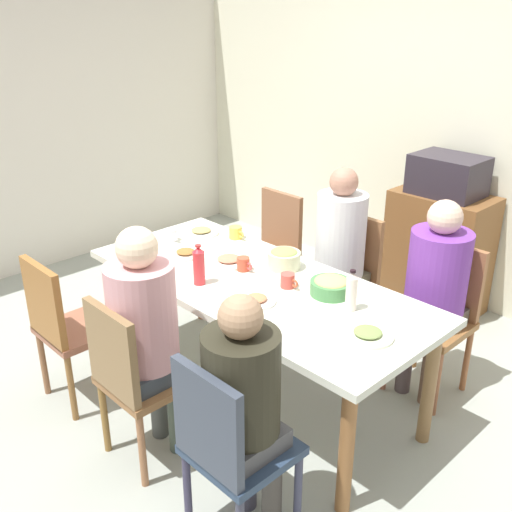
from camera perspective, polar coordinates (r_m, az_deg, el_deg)
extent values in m
plane|color=#979E95|center=(3.67, 0.00, -12.84)|extent=(6.33, 6.33, 0.00)
cube|color=beige|center=(4.70, 18.55, 11.48)|extent=(5.52, 0.12, 2.60)
cube|color=silver|center=(5.33, -21.11, 12.40)|extent=(0.12, 4.20, 2.60)
cube|color=silver|center=(3.30, 0.00, -2.71)|extent=(2.06, 0.89, 0.04)
cylinder|color=olive|center=(3.96, -13.12, -4.72)|extent=(0.07, 0.07, 0.70)
cylinder|color=brown|center=(2.77, 8.70, -17.95)|extent=(0.07, 0.07, 0.70)
cylinder|color=#965F3A|center=(4.30, -5.32, -1.82)|extent=(0.07, 0.07, 0.70)
cylinder|color=brown|center=(3.25, 16.36, -11.84)|extent=(0.07, 0.07, 0.70)
cube|color=#8E5E3D|center=(3.93, 7.86, -3.04)|extent=(0.40, 0.40, 0.04)
cylinder|color=#935B3D|center=(4.07, 11.07, -5.88)|extent=(0.04, 0.04, 0.43)
cylinder|color=olive|center=(4.24, 7.34, -4.33)|extent=(0.04, 0.04, 0.43)
cylinder|color=brown|center=(3.82, 8.06, -7.66)|extent=(0.04, 0.04, 0.43)
cylinder|color=olive|center=(4.01, 4.25, -5.92)|extent=(0.04, 0.04, 0.43)
cube|color=#8D5D39|center=(3.96, 9.67, 0.82)|extent=(0.38, 0.04, 0.45)
cylinder|color=#534C46|center=(3.91, 7.68, -6.69)|extent=(0.09, 0.09, 0.45)
cylinder|color=brown|center=(4.00, 5.89, -5.89)|extent=(0.09, 0.09, 0.45)
cube|color=brown|center=(3.90, 7.90, -2.25)|extent=(0.30, 0.30, 0.10)
cylinder|color=silver|center=(3.78, 8.16, 2.06)|extent=(0.32, 0.32, 0.53)
sphere|color=#A87560|center=(3.67, 8.47, 7.09)|extent=(0.18, 0.18, 0.18)
cube|color=brown|center=(3.05, -10.35, -11.68)|extent=(0.40, 0.40, 0.04)
cylinder|color=brown|center=(3.23, -14.39, -14.73)|extent=(0.04, 0.04, 0.43)
cylinder|color=#946140|center=(3.00, -10.91, -17.84)|extent=(0.04, 0.04, 0.43)
cylinder|color=olive|center=(3.37, -9.31, -12.50)|extent=(0.04, 0.04, 0.43)
cylinder|color=brown|center=(3.14, -5.59, -15.22)|extent=(0.04, 0.04, 0.43)
cube|color=olive|center=(2.84, -13.72, -9.11)|extent=(0.38, 0.04, 0.45)
cylinder|color=#444845|center=(3.27, -9.41, -13.52)|extent=(0.09, 0.09, 0.45)
cylinder|color=#3C483C|center=(3.16, -7.68, -14.83)|extent=(0.09, 0.09, 0.45)
cube|color=#38414A|center=(3.01, -10.43, -10.74)|extent=(0.30, 0.30, 0.10)
cylinder|color=#D2959B|center=(2.85, -10.88, -5.62)|extent=(0.33, 0.33, 0.51)
sphere|color=beige|center=(2.71, -11.42, 0.80)|extent=(0.20, 0.20, 0.20)
cube|color=olive|center=(4.34, 0.77, -0.17)|extent=(0.40, 0.40, 0.04)
cylinder|color=olive|center=(4.44, 3.86, -2.86)|extent=(0.04, 0.04, 0.43)
cylinder|color=olive|center=(4.65, 0.77, -1.54)|extent=(0.04, 0.04, 0.43)
cylinder|color=brown|center=(4.22, 0.74, -4.28)|extent=(0.04, 0.04, 0.43)
cylinder|color=#955D40|center=(4.44, -2.35, -2.81)|extent=(0.04, 0.04, 0.43)
cube|color=#8C5C3F|center=(4.37, 2.47, 3.31)|extent=(0.38, 0.04, 0.45)
cube|color=#263750|center=(2.61, -1.35, -18.13)|extent=(0.40, 0.40, 0.04)
cylinder|color=#333048|center=(2.78, -6.62, -21.44)|extent=(0.04, 0.04, 0.43)
cylinder|color=#343555|center=(2.94, -1.11, -18.33)|extent=(0.04, 0.04, 0.43)
cylinder|color=#373A51|center=(2.77, 4.06, -21.65)|extent=(0.04, 0.04, 0.43)
cube|color=#363E4C|center=(2.37, -4.73, -15.81)|extent=(0.38, 0.04, 0.45)
cylinder|color=#3A3949|center=(2.85, -0.89, -19.69)|extent=(0.09, 0.09, 0.45)
cylinder|color=#413D38|center=(2.76, 1.54, -21.31)|extent=(0.09, 0.09, 0.45)
cube|color=#46474A|center=(2.57, -1.36, -17.13)|extent=(0.30, 0.30, 0.10)
cylinder|color=#2A281C|center=(2.40, -1.42, -12.18)|extent=(0.32, 0.32, 0.44)
sphere|color=#A4805F|center=(2.24, -1.50, -5.87)|extent=(0.18, 0.18, 0.18)
cube|color=brown|center=(3.60, 16.47, -6.44)|extent=(0.40, 0.40, 0.04)
cylinder|color=#925835|center=(3.78, 19.64, -9.32)|extent=(0.04, 0.04, 0.43)
cylinder|color=brown|center=(3.91, 15.23, -7.58)|extent=(0.04, 0.04, 0.43)
cylinder|color=brown|center=(3.52, 17.02, -11.56)|extent=(0.04, 0.04, 0.43)
cylinder|color=#905741|center=(3.66, 12.38, -9.58)|extent=(0.04, 0.04, 0.43)
cube|color=brown|center=(3.64, 18.32, -2.18)|extent=(0.38, 0.04, 0.45)
cylinder|color=brown|center=(3.60, 16.36, -10.43)|extent=(0.09, 0.09, 0.45)
cylinder|color=#504346|center=(3.66, 14.19, -9.52)|extent=(0.09, 0.09, 0.45)
cube|color=brown|center=(3.57, 16.57, -5.60)|extent=(0.30, 0.30, 0.10)
cylinder|color=#6E349C|center=(3.45, 17.11, -1.44)|extent=(0.34, 0.34, 0.47)
sphere|color=beige|center=(3.33, 17.75, 3.58)|extent=(0.19, 0.19, 0.19)
cube|color=#955941|center=(3.56, -16.65, -6.79)|extent=(0.40, 0.40, 0.04)
cylinder|color=brown|center=(3.75, -19.81, -9.60)|extent=(0.04, 0.04, 0.43)
cylinder|color=brown|center=(3.49, -17.36, -11.96)|extent=(0.04, 0.04, 0.43)
cylinder|color=brown|center=(3.87, -15.26, -7.92)|extent=(0.04, 0.04, 0.43)
cylinder|color=olive|center=(3.61, -12.55, -10.03)|extent=(0.04, 0.04, 0.43)
cube|color=#95612F|center=(3.39, -19.76, -4.31)|extent=(0.38, 0.04, 0.45)
cylinder|color=white|center=(3.52, -2.62, -0.54)|extent=(0.25, 0.25, 0.01)
ellipsoid|color=#CD795A|center=(3.51, -2.63, -0.25)|extent=(0.14, 0.14, 0.02)
cylinder|color=silver|center=(2.81, 10.69, -7.53)|extent=(0.24, 0.24, 0.01)
ellipsoid|color=#778F4E|center=(2.80, 10.72, -7.19)|extent=(0.13, 0.13, 0.02)
cylinder|color=silver|center=(3.64, -6.78, 0.15)|extent=(0.20, 0.20, 0.01)
ellipsoid|color=#A46631|center=(3.63, -6.79, 0.43)|extent=(0.11, 0.11, 0.02)
cylinder|color=white|center=(3.98, -5.30, 2.25)|extent=(0.24, 0.24, 0.01)
ellipsoid|color=tan|center=(3.97, -5.31, 2.51)|extent=(0.13, 0.13, 0.02)
cylinder|color=white|center=(3.06, 0.04, -4.38)|extent=(0.20, 0.20, 0.01)
ellipsoid|color=#CB794F|center=(3.05, 0.04, -4.06)|extent=(0.11, 0.11, 0.02)
cylinder|color=#46864B|center=(3.16, 7.23, -3.04)|extent=(0.22, 0.22, 0.08)
ellipsoid|color=tan|center=(3.14, 7.26, -2.43)|extent=(0.18, 0.18, 0.04)
cylinder|color=beige|center=(3.44, 2.71, -0.38)|extent=(0.19, 0.19, 0.10)
ellipsoid|color=#8EAD54|center=(3.42, 2.72, 0.38)|extent=(0.15, 0.15, 0.04)
cylinder|color=#EFCF4D|center=(3.87, -1.99, 2.28)|extent=(0.08, 0.08, 0.08)
torus|color=#E2C049|center=(3.84, -1.45, 2.08)|extent=(0.05, 0.01, 0.05)
cylinder|color=white|center=(3.87, -8.18, 2.04)|extent=(0.07, 0.07, 0.08)
torus|color=white|center=(3.83, -7.74, 1.85)|extent=(0.05, 0.01, 0.05)
cylinder|color=#C74C33|center=(3.41, -1.24, -0.77)|extent=(0.07, 0.07, 0.08)
torus|color=#CA4844|center=(3.37, -0.67, -1.01)|extent=(0.05, 0.01, 0.05)
cylinder|color=#C84B42|center=(3.21, 3.06, -2.37)|extent=(0.08, 0.08, 0.08)
torus|color=#C95234|center=(3.18, 3.73, -2.65)|extent=(0.05, 0.01, 0.05)
cylinder|color=red|center=(3.24, -5.52, -1.15)|extent=(0.06, 0.06, 0.19)
cone|color=red|center=(3.19, -5.59, 0.65)|extent=(0.06, 0.06, 0.03)
cylinder|color=red|center=(3.18, -5.60, 0.98)|extent=(0.03, 0.03, 0.01)
cylinder|color=silver|center=(2.99, 9.17, -3.62)|extent=(0.06, 0.06, 0.18)
cone|color=silver|center=(2.95, 9.30, -1.80)|extent=(0.05, 0.05, 0.03)
cylinder|color=black|center=(2.94, 9.32, -1.45)|extent=(0.03, 0.03, 0.01)
cube|color=brown|center=(4.62, 17.10, 0.36)|extent=(0.70, 0.44, 0.90)
cube|color=#29232E|center=(4.43, 17.99, 7.41)|extent=(0.48, 0.36, 0.28)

